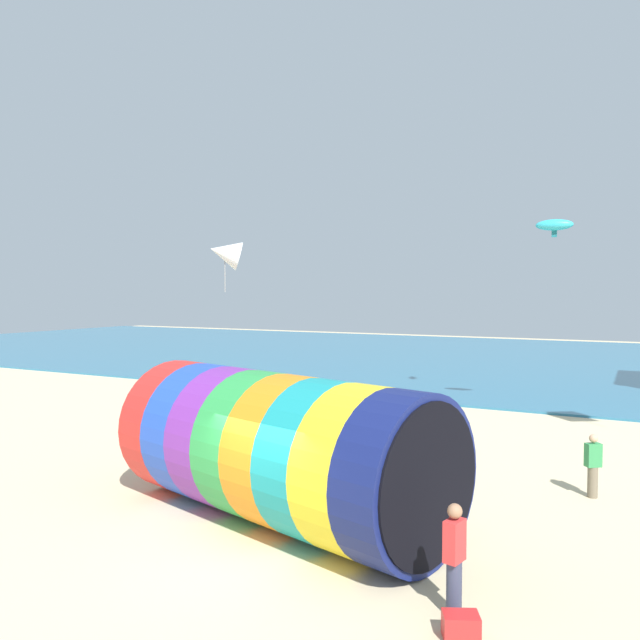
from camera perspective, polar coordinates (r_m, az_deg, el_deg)
name	(u,v)px	position (r m, az deg, el deg)	size (l,w,h in m)	color
ground_plane	(250,555)	(12.71, -6.38, -20.58)	(120.00, 120.00, 0.00)	beige
sea	(539,361)	(47.30, 19.40, -3.56)	(120.00, 40.00, 0.10)	teal
giant_inflatable_tube	(278,448)	(13.80, -3.83, -11.59)	(8.37, 5.21, 3.23)	red
kite_handler	(454,558)	(10.45, 12.18, -20.52)	(0.30, 0.40, 1.76)	#383D56
kite_cyan_parafoil	(554,225)	(26.15, 20.64, 8.14)	(1.45, 0.72, 0.74)	#2DB2C6
kite_white_delta	(225,253)	(20.36, -8.70, 6.11)	(1.47, 1.44, 1.84)	white
bystander_near_water	(593,466)	(16.87, 23.68, -12.10)	(0.42, 0.39, 1.55)	#726651
bystander_mid_beach	(248,392)	(25.96, -6.63, -6.54)	(0.37, 0.24, 1.73)	black
cooler_box	(461,626)	(10.20, 12.76, -25.63)	(0.52, 0.36, 0.36)	red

